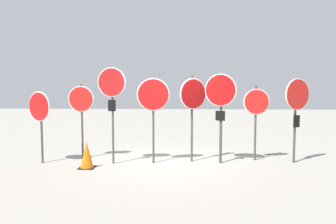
# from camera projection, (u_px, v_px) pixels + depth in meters

# --- Properties ---
(ground_plane) EXTENTS (40.00, 40.00, 0.00)m
(ground_plane) POSITION_uv_depth(u_px,v_px,m) (170.00, 161.00, 9.17)
(ground_plane) COLOR gray
(stop_sign_0) EXTENTS (0.73, 0.39, 1.97)m
(stop_sign_0) POSITION_uv_depth(u_px,v_px,m) (39.00, 110.00, 8.85)
(stop_sign_0) COLOR #474238
(stop_sign_0) RESTS_ON ground
(stop_sign_1) EXTENTS (0.75, 0.13, 2.16)m
(stop_sign_1) POSITION_uv_depth(u_px,v_px,m) (81.00, 104.00, 9.44)
(stop_sign_1) COLOR #474238
(stop_sign_1) RESTS_ON ground
(stop_sign_2) EXTENTS (0.79, 0.18, 2.61)m
(stop_sign_2) POSITION_uv_depth(u_px,v_px,m) (112.00, 90.00, 8.73)
(stop_sign_2) COLOR #474238
(stop_sign_2) RESTS_ON ground
(stop_sign_3) EXTENTS (0.88, 0.14, 2.33)m
(stop_sign_3) POSITION_uv_depth(u_px,v_px,m) (153.00, 99.00, 8.82)
(stop_sign_3) COLOR #474238
(stop_sign_3) RESTS_ON ground
(stop_sign_4) EXTENTS (0.73, 0.50, 2.43)m
(stop_sign_4) POSITION_uv_depth(u_px,v_px,m) (193.00, 99.00, 9.00)
(stop_sign_4) COLOR #474238
(stop_sign_4) RESTS_ON ground
(stop_sign_5) EXTENTS (0.81, 0.39, 2.44)m
(stop_sign_5) POSITION_uv_depth(u_px,v_px,m) (221.00, 99.00, 8.81)
(stop_sign_5) COLOR #474238
(stop_sign_5) RESTS_ON ground
(stop_sign_6) EXTENTS (0.73, 0.13, 2.12)m
(stop_sign_6) POSITION_uv_depth(u_px,v_px,m) (256.00, 107.00, 9.17)
(stop_sign_6) COLOR #474238
(stop_sign_6) RESTS_ON ground
(stop_sign_7) EXTENTS (0.77, 0.45, 2.32)m
(stop_sign_7) POSITION_uv_depth(u_px,v_px,m) (297.00, 101.00, 8.86)
(stop_sign_7) COLOR #474238
(stop_sign_7) RESTS_ON ground
(traffic_cone_0) EXTENTS (0.40, 0.40, 0.69)m
(traffic_cone_0) POSITION_uv_depth(u_px,v_px,m) (87.00, 155.00, 8.42)
(traffic_cone_0) COLOR black
(traffic_cone_0) RESTS_ON ground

